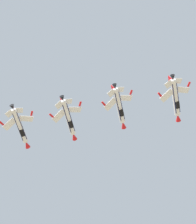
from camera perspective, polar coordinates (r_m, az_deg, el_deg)
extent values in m
cylinder|color=white|center=(120.36, -11.52, -2.02)|extent=(7.17, 11.38, 1.70)
cube|color=#191E4C|center=(119.95, -11.50, -2.13)|extent=(6.09, 9.59, 0.78)
cone|color=red|center=(123.98, -10.49, -4.73)|extent=(2.51, 2.85, 1.56)
cone|color=black|center=(117.24, -12.54, 0.68)|extent=(1.96, 2.05, 1.36)
ellipsoid|color=#192333|center=(122.21, -11.16, -2.89)|extent=(2.71, 3.46, 1.36)
cube|color=black|center=(120.72, -11.16, -3.05)|extent=(2.18, 2.55, 1.11)
cube|color=white|center=(119.69, -12.95, -1.76)|extent=(3.85, 4.46, 1.35)
cube|color=red|center=(119.38, -14.08, -1.64)|extent=(1.66, 1.39, 0.38)
cube|color=white|center=(119.30, -10.58, -0.97)|extent=(4.10, 1.92, 1.35)
cube|color=red|center=(118.68, -9.79, -0.20)|extent=(0.61, 1.60, 0.38)
cube|color=white|center=(118.10, -12.98, -0.23)|extent=(2.69, 2.75, 0.76)
cube|color=white|center=(117.87, -11.59, 0.24)|extent=(2.33, 1.92, 0.76)
cube|color=red|center=(119.72, -12.31, 0.27)|extent=(2.03, 2.72, 2.55)
cylinder|color=white|center=(117.34, -4.43, -0.80)|extent=(7.17, 11.38, 1.70)
cube|color=#191E4C|center=(116.94, -4.36, -0.90)|extent=(6.08, 9.58, 0.94)
cone|color=red|center=(121.08, -3.58, -3.61)|extent=(2.51, 2.85, 1.56)
cone|color=black|center=(114.10, -5.29, 2.00)|extent=(1.96, 2.05, 1.36)
ellipsoid|color=#192333|center=(119.22, -4.21, -1.73)|extent=(2.79, 3.50, 1.45)
cube|color=black|center=(117.76, -4.04, -1.84)|extent=(2.22, 2.57, 1.21)
cube|color=white|center=(116.02, -5.81, -0.60)|extent=(3.77, 4.33, 1.85)
cube|color=red|center=(115.20, -6.91, -0.53)|extent=(1.67, 1.39, 0.44)
cube|color=white|center=(116.87, -3.46, 0.36)|extent=(3.94, 1.92, 1.85)
cube|color=red|center=(116.73, -2.66, 1.20)|extent=(0.62, 1.60, 0.44)
cube|color=white|center=(114.63, -5.77, 1.02)|extent=(2.64, 2.69, 1.02)
cube|color=white|center=(115.13, -4.38, 1.58)|extent=(2.26, 1.92, 1.02)
cube|color=red|center=(116.58, -5.31, 1.52)|extent=(2.30, 2.86, 2.47)
cylinder|color=white|center=(118.20, 3.14, 0.94)|extent=(7.17, 11.38, 1.70)
cube|color=#191E4C|center=(117.82, 3.24, 0.85)|extent=(6.08, 9.58, 0.94)
cone|color=red|center=(121.96, 3.76, -1.89)|extent=(2.51, 2.85, 1.56)
cone|color=black|center=(114.94, 2.51, 3.78)|extent=(1.96, 2.05, 1.36)
ellipsoid|color=#192333|center=(120.06, 3.24, 0.00)|extent=(2.79, 3.50, 1.45)
cube|color=black|center=(118.65, 3.50, -0.09)|extent=(2.22, 2.57, 1.21)
cube|color=white|center=(116.53, 1.87, 1.16)|extent=(3.77, 4.33, 1.84)
cube|color=red|center=(115.43, 0.83, 1.25)|extent=(1.67, 1.39, 0.44)
cube|color=white|center=(118.06, 4.12, 2.09)|extent=(3.95, 1.92, 1.84)
cube|color=red|center=(118.19, 4.92, 2.92)|extent=(0.62, 1.60, 0.44)
cube|color=white|center=(115.26, 2.00, 2.80)|extent=(2.64, 2.69, 1.02)
cube|color=white|center=(116.17, 3.34, 3.34)|extent=(2.26, 1.92, 1.02)
cube|color=red|center=(117.36, 2.32, 3.26)|extent=(2.30, 2.86, 2.47)
cylinder|color=white|center=(116.50, 11.38, 2.11)|extent=(7.17, 11.38, 1.70)
cube|color=#191E4C|center=(116.13, 11.49, 2.01)|extent=(6.09, 9.59, 0.81)
cone|color=red|center=(120.29, 11.75, -0.80)|extent=(2.51, 2.85, 1.56)
cone|color=black|center=(113.21, 11.01, 5.03)|extent=(1.96, 2.05, 1.36)
ellipsoid|color=#192333|center=(118.36, 11.38, 1.14)|extent=(2.73, 3.47, 1.38)
cube|color=black|center=(116.98, 11.68, 1.04)|extent=(2.19, 2.55, 1.13)
cube|color=white|center=(114.69, 10.15, 2.41)|extent=(3.84, 4.44, 1.45)
cube|color=red|center=(113.46, 9.14, 2.56)|extent=(1.66, 1.39, 0.40)
cube|color=white|center=(116.49, 12.44, 3.22)|extent=(4.07, 1.92, 1.45)
cube|color=red|center=(116.73, 13.30, 4.01)|extent=(0.61, 1.60, 0.40)
cube|color=white|center=(113.46, 10.42, 4.06)|extent=(2.68, 2.74, 0.81)
cube|color=white|center=(114.53, 11.78, 4.53)|extent=(2.32, 1.92, 0.81)
cube|color=red|center=(115.59, 10.71, 4.51)|extent=(2.08, 2.75, 2.54)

